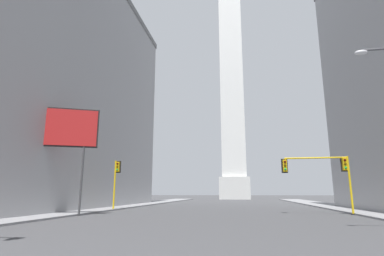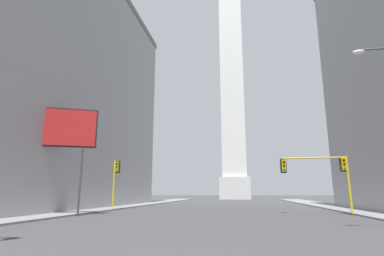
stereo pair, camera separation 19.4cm
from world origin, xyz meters
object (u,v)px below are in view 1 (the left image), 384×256
object	(u,v)px
traffic_light_mid_right	(324,170)
billboard_sign	(57,129)
obelisk	(232,72)
traffic_light_mid_left	(116,177)

from	to	relation	value
traffic_light_mid_right	billboard_sign	size ratio (longest dim) A/B	0.65
obelisk	traffic_light_mid_left	world-z (taller)	obelisk
traffic_light_mid_left	billboard_sign	world-z (taller)	billboard_sign
obelisk	traffic_light_mid_left	bearing A→B (deg)	-101.96
billboard_sign	traffic_light_mid_right	bearing A→B (deg)	14.27
obelisk	traffic_light_mid_right	size ratio (longest dim) A/B	13.32
traffic_light_mid_left	billboard_sign	distance (m)	9.81
obelisk	traffic_light_mid_right	bearing A→B (deg)	-80.83
obelisk	billboard_sign	xyz separation A→B (m)	(-13.50, -64.50, -30.98)
traffic_light_mid_left	traffic_light_mid_right	size ratio (longest dim) A/B	0.91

